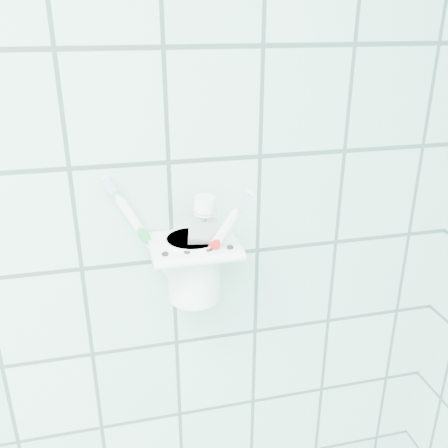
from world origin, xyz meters
name	(u,v)px	position (x,y,z in m)	size (l,w,h in m)	color
holder_bracket	(194,247)	(0.67, 1.15, 1.29)	(0.12, 0.10, 0.04)	white
cup	(194,266)	(0.67, 1.16, 1.26)	(0.08, 0.08, 0.09)	white
toothbrush_pink	(179,228)	(0.65, 1.16, 1.32)	(0.09, 0.03, 0.19)	white
toothbrush_blue	(188,221)	(0.66, 1.16, 1.32)	(0.06, 0.07, 0.21)	white
toothbrush_orange	(181,229)	(0.65, 1.16, 1.32)	(0.08, 0.07, 0.19)	white
toothpaste_tube	(198,241)	(0.67, 1.14, 1.30)	(0.05, 0.04, 0.15)	silver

